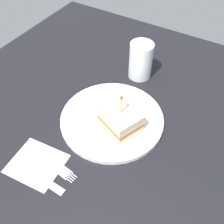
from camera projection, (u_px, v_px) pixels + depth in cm
name	position (u px, v px, depth cm)	size (l,w,h in cm)	color
ground_plane	(112.00, 123.00, 66.29)	(93.64, 93.64, 2.00)	black
plate	(112.00, 119.00, 65.12)	(25.10, 25.10, 1.16)	white
sandwich_half_center	(121.00, 119.00, 61.48)	(10.88, 10.05, 9.37)	beige
drink_glass	(141.00, 62.00, 73.74)	(6.47, 6.47, 10.43)	beige
napkin	(37.00, 163.00, 57.28)	(11.04, 9.93, 0.15)	white
fork	(57.00, 167.00, 56.67)	(13.51, 2.92, 0.35)	silver
knife	(41.00, 179.00, 54.77)	(13.32, 1.73, 0.35)	silver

